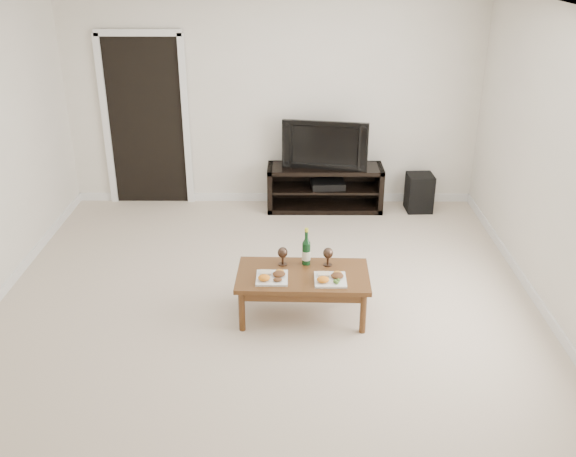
# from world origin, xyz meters

# --- Properties ---
(floor) EXTENTS (5.50, 5.50, 0.00)m
(floor) POSITION_xyz_m (0.00, 0.00, 0.00)
(floor) COLOR beige
(floor) RESTS_ON ground
(back_wall) EXTENTS (5.00, 0.04, 2.60)m
(back_wall) POSITION_xyz_m (0.00, 2.77, 1.30)
(back_wall) COLOR white
(back_wall) RESTS_ON ground
(ceiling) EXTENTS (5.00, 5.50, 0.04)m
(ceiling) POSITION_xyz_m (0.00, 0.00, 2.62)
(ceiling) COLOR white
(ceiling) RESTS_ON back_wall
(doorway) EXTENTS (0.90, 0.02, 2.05)m
(doorway) POSITION_xyz_m (-1.55, 2.73, 1.02)
(doorway) COLOR black
(doorway) RESTS_ON ground
(media_console) EXTENTS (1.40, 0.45, 0.55)m
(media_console) POSITION_xyz_m (0.64, 2.50, 0.28)
(media_console) COLOR black
(media_console) RESTS_ON ground
(television) EXTENTS (1.03, 0.31, 0.59)m
(television) POSITION_xyz_m (0.64, 2.50, 0.84)
(television) COLOR black
(television) RESTS_ON media_console
(av_receiver) EXTENTS (0.42, 0.33, 0.08)m
(av_receiver) POSITION_xyz_m (0.67, 2.48, 0.33)
(av_receiver) COLOR black
(av_receiver) RESTS_ON media_console
(subwoofer) EXTENTS (0.32, 0.32, 0.46)m
(subwoofer) POSITION_xyz_m (1.80, 2.45, 0.23)
(subwoofer) COLOR black
(subwoofer) RESTS_ON ground
(coffee_table) EXTENTS (1.17, 0.66, 0.42)m
(coffee_table) POSITION_xyz_m (0.33, 0.01, 0.21)
(coffee_table) COLOR #552E17
(coffee_table) RESTS_ON ground
(plate_left) EXTENTS (0.27, 0.27, 0.07)m
(plate_left) POSITION_xyz_m (0.06, -0.08, 0.45)
(plate_left) COLOR white
(plate_left) RESTS_ON coffee_table
(plate_right) EXTENTS (0.27, 0.27, 0.07)m
(plate_right) POSITION_xyz_m (0.56, -0.11, 0.45)
(plate_right) COLOR white
(plate_right) RESTS_ON coffee_table
(wine_bottle) EXTENTS (0.07, 0.07, 0.35)m
(wine_bottle) POSITION_xyz_m (0.36, 0.20, 0.59)
(wine_bottle) COLOR #0E3416
(wine_bottle) RESTS_ON coffee_table
(goblet_left) EXTENTS (0.09, 0.09, 0.17)m
(goblet_left) POSITION_xyz_m (0.15, 0.18, 0.51)
(goblet_left) COLOR #3C2B21
(goblet_left) RESTS_ON coffee_table
(goblet_right) EXTENTS (0.09, 0.09, 0.17)m
(goblet_right) POSITION_xyz_m (0.55, 0.17, 0.51)
(goblet_right) COLOR #3C2B21
(goblet_right) RESTS_ON coffee_table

